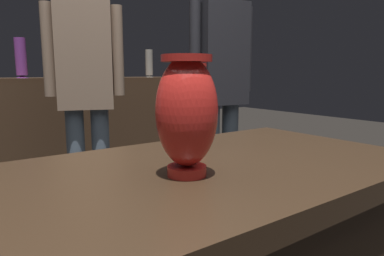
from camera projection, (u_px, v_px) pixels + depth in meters
back_display_shelf at (26, 143)px, 2.64m from camera, size 2.60×0.40×0.99m
vase_centerpiece at (187, 112)px, 0.73m from camera, size 0.13×0.13×0.26m
vase_tall_behind at (196, 106)px, 1.07m from camera, size 0.08×0.08×0.25m
shelf_vase_right at (92, 67)px, 2.80m from camera, size 0.11×0.11×0.15m
shelf_vase_center at (21, 58)px, 2.51m from camera, size 0.09×0.09×0.29m
shelf_vase_far_right at (149, 64)px, 3.08m from camera, size 0.07×0.07×0.24m
visitor_near_right at (221, 80)px, 2.24m from camera, size 0.47×0.22×1.66m
visitor_center_back at (85, 83)px, 2.10m from camera, size 0.45×0.28×1.63m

